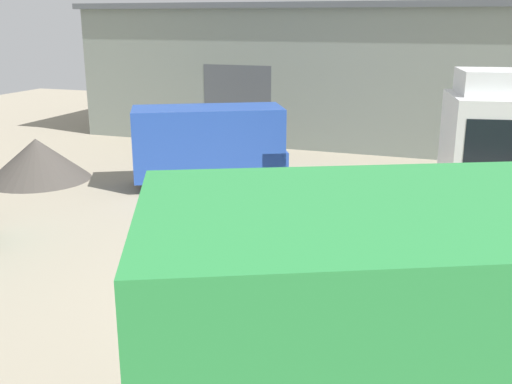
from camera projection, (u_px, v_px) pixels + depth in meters
name	position (u px, v px, depth m)	size (l,w,h in m)	color
ground_plane	(270.00, 293.00, 12.64)	(60.00, 60.00, 0.00)	gray
warehouse_building	(394.00, 71.00, 28.81)	(28.75, 10.20, 6.24)	gray
tractor_unit_white	(494.00, 162.00, 15.10)	(3.59, 6.33, 4.39)	silver
delivery_van_blue	(212.00, 144.00, 20.42)	(5.45, 4.19, 2.71)	#2347A3
gravel_pile	(37.00, 159.00, 21.29)	(3.65, 3.65, 1.50)	#423D38
oil_drum	(369.00, 238.00, 14.56)	(0.58, 0.58, 0.88)	#B22D23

